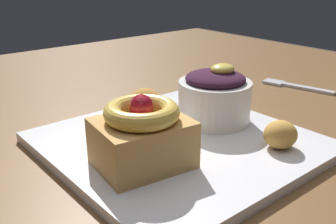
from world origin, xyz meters
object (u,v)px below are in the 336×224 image
at_px(berry_ramekin, 215,96).
at_px(fritter_middle, 145,102).
at_px(front_plate, 179,143).
at_px(cake_slice, 142,135).
at_px(fritter_front, 280,134).
at_px(fork, 292,86).

bearing_deg(berry_ramekin, fritter_middle, 127.93).
height_order(front_plate, cake_slice, cake_slice).
bearing_deg(front_plate, fritter_front, -51.28).
height_order(fritter_front, fritter_middle, fritter_middle).
bearing_deg(cake_slice, fritter_middle, 52.38).
bearing_deg(fritter_middle, cake_slice, -127.62).
xyz_separation_m(cake_slice, fritter_middle, (0.09, 0.11, -0.01)).
distance_m(front_plate, cake_slice, 0.08).
relative_size(front_plate, cake_slice, 2.81).
distance_m(fritter_front, fork, 0.29).
bearing_deg(cake_slice, berry_ramekin, 14.64).
relative_size(front_plate, fritter_front, 7.38).
height_order(front_plate, fritter_front, fritter_front).
bearing_deg(berry_ramekin, cake_slice, -165.36).
bearing_deg(fritter_front, front_plate, 128.72).
xyz_separation_m(cake_slice, fritter_front, (0.14, -0.07, -0.02)).
height_order(cake_slice, fritter_middle, cake_slice).
distance_m(berry_ramekin, fritter_front, 0.10).
bearing_deg(cake_slice, fritter_front, -24.73).
xyz_separation_m(front_plate, fritter_front, (0.07, -0.09, 0.02)).
bearing_deg(front_plate, berry_ramekin, 10.41).
bearing_deg(front_plate, fork, 9.78).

